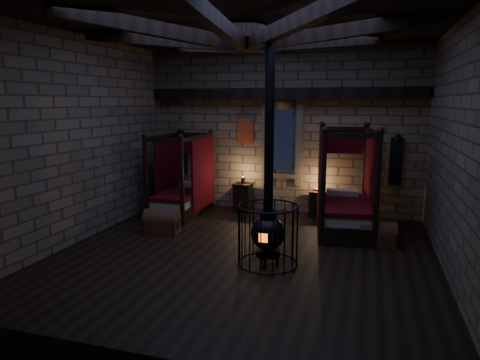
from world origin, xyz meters
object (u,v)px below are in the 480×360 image
(trunk_left, at_px, (162,222))
(stove, at_px, (268,230))
(bed_right, at_px, (344,206))
(bed_left, at_px, (183,195))
(trunk_right, at_px, (378,235))

(trunk_left, relative_size, stove, 0.20)
(bed_right, bearing_deg, bed_left, 168.42)
(trunk_left, bearing_deg, bed_right, 12.69)
(trunk_left, bearing_deg, bed_left, 91.41)
(bed_left, relative_size, bed_right, 0.88)
(trunk_left, height_order, stove, stove)
(bed_right, bearing_deg, trunk_left, -168.00)
(bed_right, distance_m, trunk_right, 1.17)
(bed_right, bearing_deg, stove, -121.99)
(bed_left, relative_size, stove, 0.50)
(bed_left, distance_m, stove, 4.05)
(bed_right, bearing_deg, trunk_right, -57.35)
(trunk_right, distance_m, stove, 2.55)
(trunk_right, bearing_deg, stove, -144.25)
(stove, bearing_deg, bed_left, 138.86)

